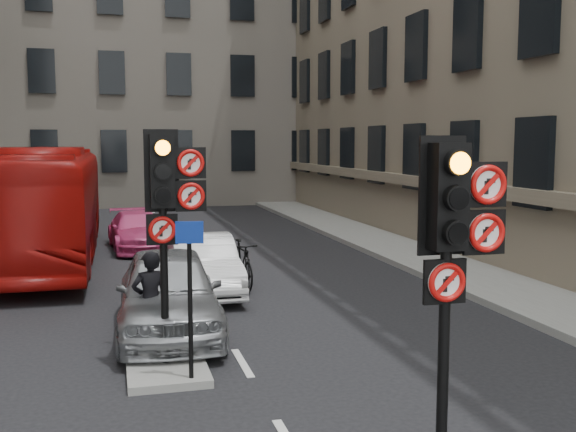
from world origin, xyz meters
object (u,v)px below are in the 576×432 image
bus_red (44,204)px  motorcyclist (150,301)px  motorcycle (242,264)px  car_white (203,264)px  car_pink (138,231)px  car_silver (168,292)px  signal_far (168,195)px  signal_near (455,232)px  info_sign (190,278)px

bus_red → motorcyclist: size_ratio=7.03×
motorcycle → motorcyclist: bearing=-121.9°
motorcyclist → car_white: bearing=-120.2°
car_pink → bus_red: (-2.72, -1.46, 1.06)m
car_silver → bus_red: bearing=111.3°
signal_far → car_pink: bearing=90.3°
car_pink → motorcyclist: size_ratio=2.46×
car_pink → motorcycle: 6.83m
signal_near → info_sign: 4.10m
motorcyclist → bus_red: bearing=-86.4°
car_white → bus_red: 6.77m
signal_near → car_silver: size_ratio=0.79×
signal_near → car_silver: bearing=112.4°
car_white → motorcyclist: (-1.43, -4.17, 0.19)m
signal_far → car_silver: bearing=86.4°
car_pink → info_sign: bearing=-93.2°
signal_near → signal_far: signal_far is taller
signal_near → motorcyclist: 6.02m
car_white → info_sign: bearing=-98.9°
car_white → bus_red: size_ratio=0.34×
car_silver → car_pink: size_ratio=1.08×
bus_red → motorcycle: 7.12m
car_white → info_sign: info_sign is taller
car_pink → motorcyclist: 11.02m
signal_far → info_sign: bearing=-75.2°
signal_far → info_sign: size_ratio=1.57×
car_silver → info_sign: 2.94m
motorcycle → signal_near: bearing=-91.3°
bus_red → motorcyclist: 9.92m
signal_far → bus_red: 10.98m
car_silver → car_white: car_silver is taller
car_silver → car_pink: car_silver is taller
signal_far → car_white: signal_far is taller
car_silver → bus_red: (-2.91, 8.56, 0.90)m
car_silver → motorcycle: bearing=62.7°
signal_near → bus_red: bearing=110.3°
signal_near → car_silver: signal_near is taller
signal_far → car_white: (1.18, 5.17, -2.04)m
signal_far → info_sign: signal_far is taller
signal_near → bus_red: size_ratio=0.30×
info_sign → motorcyclist: bearing=115.0°
car_white → motorcyclist: motorcyclist is taller
bus_red → motorcyclist: (2.53, -9.56, -0.82)m
info_sign → car_pink: bearing=101.8°
car_white → motorcyclist: 4.41m
motorcycle → motorcyclist: (-2.42, -4.56, 0.29)m
car_pink → info_sign: info_sign is taller
signal_far → bus_red: (-2.78, 10.57, -1.03)m
car_silver → info_sign: info_sign is taller
signal_far → bus_red: signal_far is taller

